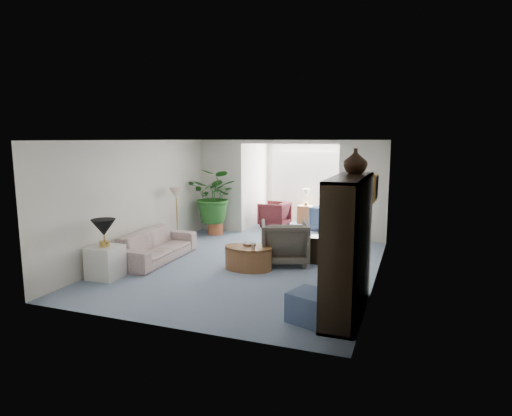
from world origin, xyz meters
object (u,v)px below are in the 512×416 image
at_px(plant_pot, 216,228).
at_px(ottoman, 310,307).
at_px(side_table_dark, 321,250).
at_px(sunroom_chair_maroon, 274,214).
at_px(sofa, 156,246).
at_px(entertainment_cabinet, 348,246).
at_px(coffee_bowl, 248,244).
at_px(coffee_cup, 254,246).
at_px(framed_picture, 376,187).
at_px(coffee_table, 248,258).
at_px(wingback_chair, 285,242).
at_px(end_table, 106,262).
at_px(sunroom_chair_blue, 326,218).
at_px(table_lamp, 104,227).
at_px(cabinet_urn, 355,161).
at_px(sunroom_table, 306,215).
at_px(floor_lamp, 176,193).

bearing_deg(plant_pot, ottoman, -51.72).
bearing_deg(side_table_dark, sunroom_chair_maroon, 122.19).
height_order(sofa, entertainment_cabinet, entertainment_cabinet).
bearing_deg(plant_pot, coffee_bowl, -53.06).
bearing_deg(coffee_cup, entertainment_cabinet, -35.84).
height_order(sofa, plant_pot, sofa).
height_order(framed_picture, entertainment_cabinet, entertainment_cabinet).
height_order(coffee_table, entertainment_cabinet, entertainment_cabinet).
height_order(sofa, coffee_bowl, sofa).
xyz_separation_m(framed_picture, plant_pot, (-4.32, 2.62, -1.54)).
bearing_deg(plant_pot, wingback_chair, -38.59).
bearing_deg(end_table, ottoman, -8.49).
bearing_deg(coffee_cup, framed_picture, 3.09).
bearing_deg(plant_pot, framed_picture, -31.25).
distance_m(coffee_table, side_table_dark, 1.56).
relative_size(sofa, end_table, 3.57).
height_order(wingback_chair, ottoman, wingback_chair).
xyz_separation_m(ottoman, sunroom_chair_blue, (-1.02, 6.22, 0.13)).
bearing_deg(coffee_cup, sunroom_chair_blue, 82.95).
bearing_deg(sofa, coffee_table, -89.42).
bearing_deg(table_lamp, cabinet_urn, 5.03).
bearing_deg(entertainment_cabinet, cabinet_urn, 90.00).
bearing_deg(table_lamp, sunroom_table, 71.09).
height_order(floor_lamp, entertainment_cabinet, entertainment_cabinet).
xyz_separation_m(coffee_cup, side_table_dark, (1.10, 1.04, -0.23)).
height_order(coffee_cup, ottoman, coffee_cup).
height_order(table_lamp, plant_pot, table_lamp).
bearing_deg(cabinet_urn, plant_pot, 138.10).
bearing_deg(coffee_cup, sunroom_chair_maroon, 102.60).
relative_size(framed_picture, sunroom_chair_blue, 0.66).
distance_m(coffee_bowl, entertainment_cabinet, 2.77).
xyz_separation_m(side_table_dark, sunroom_chair_blue, (-0.57, 3.28, 0.07)).
xyz_separation_m(framed_picture, wingback_chair, (-1.81, 0.62, -1.26)).
bearing_deg(framed_picture, floor_lamp, 164.81).
bearing_deg(framed_picture, table_lamp, -162.73).
height_order(framed_picture, sofa, framed_picture).
bearing_deg(floor_lamp, cabinet_urn, -27.50).
xyz_separation_m(end_table, cabinet_urn, (4.38, 0.39, 1.90)).
xyz_separation_m(plant_pot, sunroom_chair_maroon, (1.14, 1.58, 0.20)).
xyz_separation_m(sofa, end_table, (-0.20, -1.35, -0.01)).
relative_size(sofa, sunroom_chair_maroon, 2.68).
height_order(sofa, cabinet_urn, cabinet_urn).
xyz_separation_m(end_table, ottoman, (3.96, -0.59, -0.09)).
xyz_separation_m(coffee_cup, entertainment_cabinet, (1.98, -1.43, 0.50)).
bearing_deg(cabinet_urn, side_table_dark, 114.06).
distance_m(coffee_bowl, plant_pot, 3.19).
height_order(coffee_cup, cabinet_urn, cabinet_urn).
xyz_separation_m(framed_picture, floor_lamp, (-4.69, 1.27, -0.45)).
xyz_separation_m(coffee_bowl, coffee_cup, (0.20, -0.20, 0.02)).
distance_m(wingback_chair, sunroom_table, 4.38).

